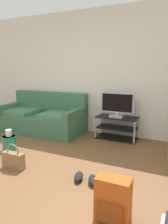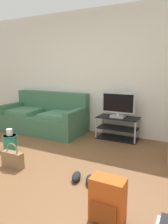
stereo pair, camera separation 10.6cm
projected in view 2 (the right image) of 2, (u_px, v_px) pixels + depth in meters
name	position (u px, v px, depth m)	size (l,w,h in m)	color
ground_plane	(14.00, 176.00, 2.91)	(9.00, 9.80, 0.02)	brown
wall_back	(91.00, 73.00, 4.77)	(9.00, 0.10, 2.70)	silver
couch	(44.00, 117.00, 4.98)	(1.96, 0.94, 0.89)	#3D6B4C
tv_stand	(118.00, 128.00, 4.39)	(0.85, 0.41, 0.47)	black
flat_tv	(118.00, 105.00, 4.28)	(0.69, 0.22, 0.51)	#B2B2B7
backpack	(108.00, 200.00, 2.01)	(0.33, 0.26, 0.43)	#CC561E
handbag	(13.00, 159.00, 3.13)	(0.36, 0.11, 0.37)	olive
cleaning_bucket	(10.00, 141.00, 3.84)	(0.25, 0.25, 0.38)	#238466
sneakers_pair	(83.00, 178.00, 2.74)	(0.40, 0.28, 0.09)	black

